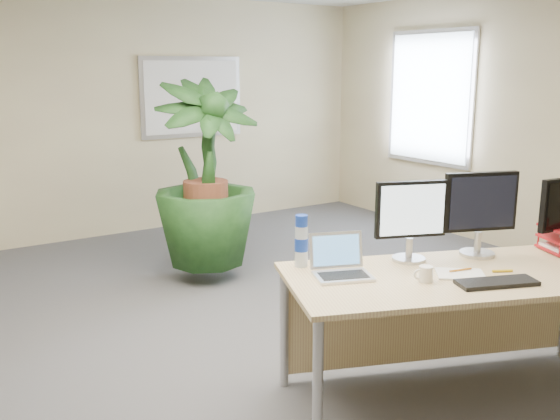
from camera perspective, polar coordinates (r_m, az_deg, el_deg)
floor at (r=4.05m, az=1.46°, el=-15.01°), size 8.00×8.00×0.00m
back_wall at (r=7.26m, az=-16.82°, el=8.05°), size 7.00×0.04×2.70m
whiteboard at (r=7.64m, az=-8.07°, el=10.18°), size 1.30×0.04×0.95m
window at (r=7.61m, az=13.52°, el=9.95°), size 0.04×1.30×1.55m
desk at (r=3.80m, az=15.66°, el=-7.40°), size 2.18×1.51×0.77m
floor_plant at (r=5.62m, az=-6.79°, el=1.04°), size 0.87×0.87×1.50m
monitor_left at (r=3.73m, az=11.87°, el=-0.50°), size 0.42×0.20×0.48m
monitor_right at (r=3.93m, az=17.85°, el=0.15°), size 0.45×0.21×0.51m
laptop at (r=3.48m, az=5.50°, el=-4.98°), size 0.38×0.36×0.22m
keyboard at (r=3.51m, az=19.21°, el=-6.28°), size 0.45×0.29×0.02m
coffee_mug at (r=3.44m, az=13.16°, el=-5.72°), size 0.11×0.08×0.08m
spiral_notebook at (r=3.60m, az=16.17°, el=-5.67°), size 0.32×0.31×0.01m
orange_pen at (r=3.64m, az=16.18°, el=-5.27°), size 0.14×0.04×0.01m
yellow_highlighter at (r=3.73m, az=19.67°, el=-5.27°), size 0.11×0.07×0.02m
water_bottle at (r=3.58m, az=1.96°, el=-2.94°), size 0.08×0.08×0.30m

